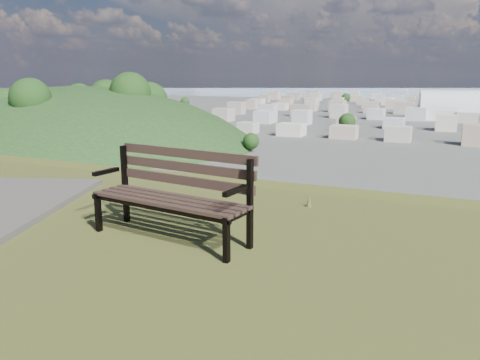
% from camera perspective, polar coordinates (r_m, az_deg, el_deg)
% --- Properties ---
extents(park_bench, '(2.01, 0.88, 1.02)m').
position_cam_1_polar(park_bench, '(5.45, -7.99, -1.15)').
color(park_bench, '#3B2922').
rests_on(park_bench, hilltop_mesa).
extents(arena, '(58.97, 31.01, 23.78)m').
position_cam_1_polar(arena, '(319.26, 26.04, 7.57)').
color(arena, silver).
rests_on(arena, ground).
extents(green_wooded_hill, '(176.74, 141.39, 88.37)m').
position_cam_1_polar(green_wooded_hill, '(206.34, -19.20, 4.51)').
color(green_wooded_hill, '#173915').
rests_on(green_wooded_hill, ground).
extents(city_blocks, '(395.00, 361.00, 7.00)m').
position_cam_1_polar(city_blocks, '(398.33, 23.72, 8.24)').
color(city_blocks, beige).
rests_on(city_blocks, ground).
extents(city_trees, '(406.52, 387.20, 9.98)m').
position_cam_1_polar(city_trees, '(324.37, 18.83, 8.09)').
color(city_trees, '#2D2316').
rests_on(city_trees, ground).
extents(bay_water, '(2400.00, 700.00, 0.12)m').
position_cam_1_polar(bay_water, '(903.58, 24.20, 9.86)').
color(bay_water, '#99B2C2').
rests_on(bay_water, ground).
extents(far_hills, '(2050.00, 340.00, 60.00)m').
position_cam_1_polar(far_hills, '(1407.61, 21.93, 11.71)').
color(far_hills, '#8899A9').
rests_on(far_hills, ground).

